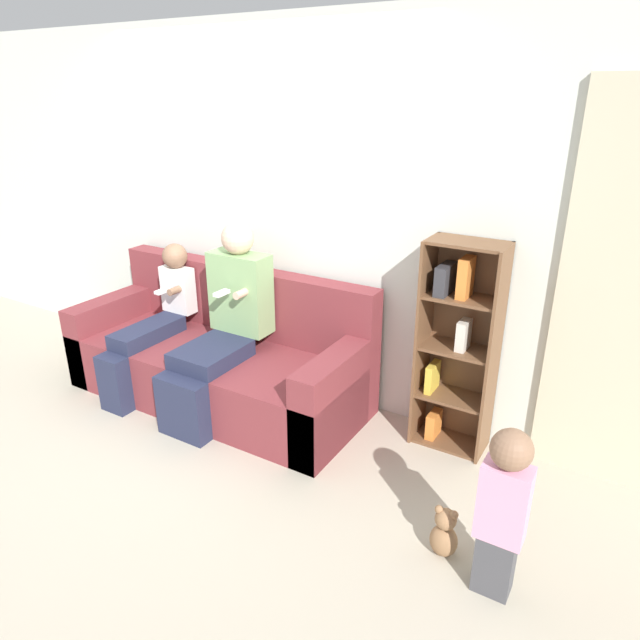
# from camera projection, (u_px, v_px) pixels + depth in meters

# --- Properties ---
(ground_plane) EXTENTS (14.00, 14.00, 0.00)m
(ground_plane) POSITION_uv_depth(u_px,v_px,m) (180.00, 434.00, 3.75)
(ground_plane) COLOR #B2A893
(back_wall) EXTENTS (10.00, 0.06, 2.55)m
(back_wall) POSITION_uv_depth(u_px,v_px,m) (262.00, 214.00, 4.06)
(back_wall) COLOR silver
(back_wall) RESTS_ON ground_plane
(curtain_panel) EXTENTS (0.77, 0.04, 2.19)m
(curtain_panel) POSITION_uv_depth(u_px,v_px,m) (635.00, 301.00, 2.94)
(curtain_panel) COLOR beige
(curtain_panel) RESTS_ON ground_plane
(couch) EXTENTS (2.18, 0.86, 0.91)m
(couch) POSITION_uv_depth(u_px,v_px,m) (220.00, 360.00, 4.11)
(couch) COLOR maroon
(couch) RESTS_ON ground_plane
(adult_seated) EXTENTS (0.43, 0.82, 1.29)m
(adult_seated) POSITION_uv_depth(u_px,v_px,m) (224.00, 320.00, 3.84)
(adult_seated) COLOR #232842
(adult_seated) RESTS_ON ground_plane
(child_seated) EXTENTS (0.26, 0.84, 1.05)m
(child_seated) POSITION_uv_depth(u_px,v_px,m) (152.00, 322.00, 4.14)
(child_seated) COLOR #232842
(child_seated) RESTS_ON ground_plane
(toddler_standing) EXTENTS (0.21, 0.18, 0.84)m
(toddler_standing) POSITION_uv_depth(u_px,v_px,m) (503.00, 508.00, 2.42)
(toddler_standing) COLOR #47474C
(toddler_standing) RESTS_ON ground_plane
(bookshelf) EXTENTS (0.45, 0.28, 1.32)m
(bookshelf) POSITION_uv_depth(u_px,v_px,m) (457.00, 343.00, 3.43)
(bookshelf) COLOR brown
(bookshelf) RESTS_ON ground_plane
(teddy_bear) EXTENTS (0.14, 0.11, 0.28)m
(teddy_bear) POSITION_uv_depth(u_px,v_px,m) (444.00, 533.00, 2.74)
(teddy_bear) COLOR #936B47
(teddy_bear) RESTS_ON ground_plane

